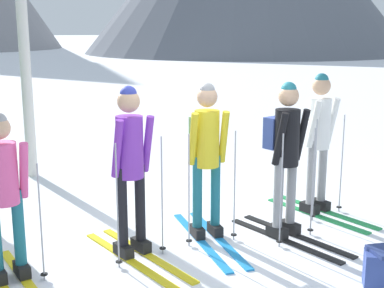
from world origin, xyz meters
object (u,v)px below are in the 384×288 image
skier_in_yellow (206,152)px  skier_in_black (286,150)px  skier_in_pink (3,189)px  birch_tree_tall (22,16)px  skier_in_white (319,137)px  backpack_on_snow_front (382,269)px  skier_in_purple (131,164)px

skier_in_yellow → skier_in_black: (0.88, -0.18, 0.01)m
skier_in_pink → skier_in_yellow: 2.20m
skier_in_black → birch_tree_tall: birch_tree_tall is taller
skier_in_white → skier_in_black: bearing=-139.0°
skier_in_white → backpack_on_snow_front: (-0.35, -2.04, -0.83)m
skier_in_white → skier_in_pink: bearing=-164.1°
skier_in_pink → birch_tree_tall: 4.14m
skier_in_pink → birch_tree_tall: birch_tree_tall is taller
skier_in_pink → backpack_on_snow_front: size_ratio=4.15×
birch_tree_tall → backpack_on_snow_front: size_ratio=12.89×
skier_in_pink → skier_in_black: (2.99, 0.42, 0.11)m
skier_in_black → skier_in_white: skier_in_white is taller
skier_in_black → backpack_on_snow_front: bearing=-74.3°
skier_in_yellow → skier_in_pink: bearing=-164.2°
birch_tree_tall → skier_in_yellow: bearing=-56.7°
birch_tree_tall → skier_in_pink: bearing=-90.1°
skier_in_yellow → backpack_on_snow_front: skier_in_yellow is taller
skier_in_yellow → birch_tree_tall: 4.13m
skier_in_yellow → skier_in_black: bearing=-11.6°
skier_in_purple → backpack_on_snow_front: size_ratio=4.61×
skier_in_pink → skier_in_yellow: bearing=15.8°
skier_in_purple → skier_in_yellow: size_ratio=1.01×
skier_in_yellow → skier_in_white: skier_in_white is taller
backpack_on_snow_front → skier_in_purple: bearing=149.7°
birch_tree_tall → skier_in_white: bearing=-36.3°
skier_in_white → birch_tree_tall: 4.87m
skier_in_pink → birch_tree_tall: bearing=89.9°
skier_in_pink → skier_in_black: bearing=7.9°
skier_in_pink → skier_in_purple: size_ratio=0.90×
skier_in_purple → skier_in_yellow: 0.94m
skier_in_purple → birch_tree_tall: (-1.21, 3.51, 1.56)m
skier_in_yellow → backpack_on_snow_front: 2.19m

